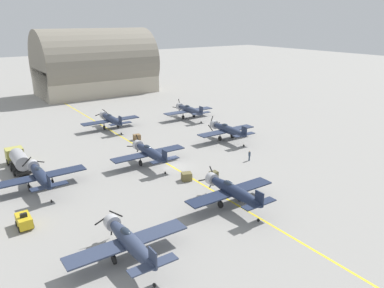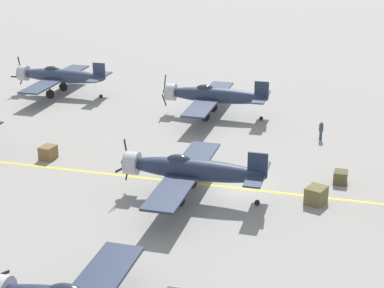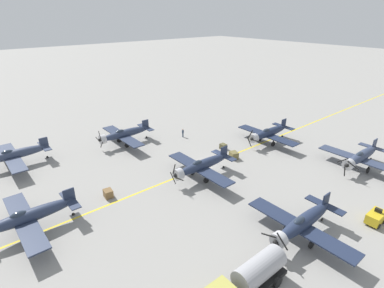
% 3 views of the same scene
% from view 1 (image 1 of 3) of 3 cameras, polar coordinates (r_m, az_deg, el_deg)
% --- Properties ---
extents(ground_plane, '(400.00, 400.00, 0.00)m').
position_cam_1_polar(ground_plane, '(57.38, -2.91, -3.55)').
color(ground_plane, gray).
extents(taxiway_stripe, '(0.30, 160.00, 0.01)m').
position_cam_1_polar(taxiway_stripe, '(57.38, -2.91, -3.54)').
color(taxiway_stripe, yellow).
rests_on(taxiway_stripe, ground).
extents(airplane_far_right, '(12.00, 9.98, 3.76)m').
position_cam_1_polar(airplane_far_right, '(84.60, -0.40, 5.21)').
color(airplane_far_right, '#313C55').
rests_on(airplane_far_right, ground).
extents(airplane_near_center, '(12.00, 9.98, 3.66)m').
position_cam_1_polar(airplane_near_center, '(45.45, 6.17, -7.07)').
color(airplane_near_center, '#1D2841').
rests_on(airplane_near_center, ground).
extents(airplane_far_center, '(12.00, 9.98, 3.65)m').
position_cam_1_polar(airplane_far_center, '(78.22, -12.19, 3.67)').
color(airplane_far_center, '#253049').
rests_on(airplane_far_center, ground).
extents(airplane_mid_left, '(12.00, 9.98, 3.65)m').
position_cam_1_polar(airplane_mid_left, '(53.24, -22.12, -4.45)').
color(airplane_mid_left, '#202A44').
rests_on(airplane_mid_left, ground).
extents(airplane_mid_center, '(12.00, 9.98, 3.73)m').
position_cam_1_polar(airplane_mid_center, '(58.01, -6.44, -1.27)').
color(airplane_mid_center, '#232E47').
rests_on(airplane_mid_center, ground).
extents(airplane_mid_right, '(12.00, 9.98, 3.71)m').
position_cam_1_polar(airplane_mid_right, '(69.71, 5.45, 2.19)').
color(airplane_mid_right, '#29334C').
rests_on(airplane_mid_right, ground).
extents(airplane_near_left, '(12.00, 9.98, 3.65)m').
position_cam_1_polar(airplane_near_left, '(36.25, -9.50, -14.43)').
color(airplane_near_left, '#313B54').
rests_on(airplane_near_left, ground).
extents(fuel_tanker, '(2.67, 8.00, 2.98)m').
position_cam_1_polar(fuel_tanker, '(62.01, -24.94, -2.13)').
color(fuel_tanker, black).
rests_on(fuel_tanker, ground).
extents(tow_tractor, '(1.57, 2.60, 1.79)m').
position_cam_1_polar(tow_tractor, '(45.23, -24.22, -10.61)').
color(tow_tractor, gold).
rests_on(tow_tractor, ground).
extents(ground_crew_walking, '(0.36, 0.36, 1.63)m').
position_cam_1_polar(ground_crew_walking, '(60.31, 8.74, -1.72)').
color(ground_crew_walking, '#334256').
rests_on(ground_crew_walking, ground).
extents(supply_crate_by_tanker, '(1.12, 0.95, 0.91)m').
position_cam_1_polar(supply_crate_by_tanker, '(53.65, 3.34, -4.66)').
color(supply_crate_by_tanker, brown).
rests_on(supply_crate_by_tanker, ground).
extents(supply_crate_mid_lane, '(1.36, 1.18, 1.03)m').
position_cam_1_polar(supply_crate_mid_lane, '(70.70, -8.40, 1.04)').
color(supply_crate_mid_lane, brown).
rests_on(supply_crate_mid_lane, ground).
extents(supply_crate_outboard, '(1.67, 1.53, 1.14)m').
position_cam_1_polar(supply_crate_outboard, '(52.59, -0.83, -4.99)').
color(supply_crate_outboard, brown).
rests_on(supply_crate_outboard, ground).
extents(hangar, '(32.93, 19.93, 19.93)m').
position_cam_1_polar(hangar, '(117.46, -14.50, 11.20)').
color(hangar, '#B2A893').
rests_on(hangar, ground).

